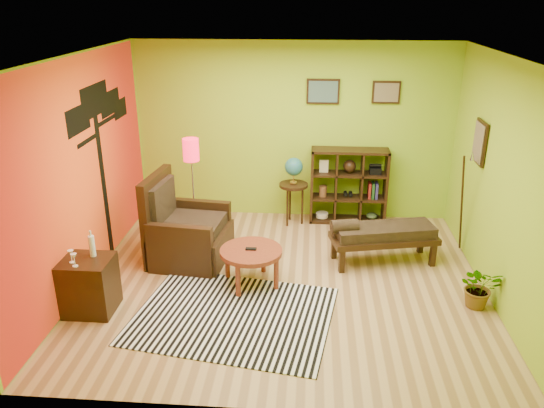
# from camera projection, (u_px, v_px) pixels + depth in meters

# --- Properties ---
(ground) EXTENTS (5.00, 5.00, 0.00)m
(ground) POSITION_uv_depth(u_px,v_px,m) (284.00, 282.00, 6.79)
(ground) COLOR tan
(ground) RESTS_ON ground
(room_shell) EXTENTS (5.04, 4.54, 2.82)m
(room_shell) POSITION_uv_depth(u_px,v_px,m) (278.00, 145.00, 6.14)
(room_shell) COLOR #95C224
(room_shell) RESTS_ON ground
(zebra_rug) EXTENTS (2.45, 2.04, 0.01)m
(zebra_rug) POSITION_uv_depth(u_px,v_px,m) (234.00, 315.00, 6.08)
(zebra_rug) COLOR white
(zebra_rug) RESTS_ON ground
(coffee_table) EXTENTS (0.78, 0.78, 0.50)m
(coffee_table) POSITION_uv_depth(u_px,v_px,m) (251.00, 254.00, 6.60)
(coffee_table) COLOR maroon
(coffee_table) RESTS_ON ground
(armchair) EXTENTS (1.10, 1.10, 1.21)m
(armchair) POSITION_uv_depth(u_px,v_px,m) (185.00, 235.00, 7.25)
(armchair) COLOR black
(armchair) RESTS_ON ground
(side_cabinet) EXTENTS (0.56, 0.50, 0.97)m
(side_cabinet) POSITION_uv_depth(u_px,v_px,m) (89.00, 285.00, 6.07)
(side_cabinet) COLOR black
(side_cabinet) RESTS_ON ground
(floor_lamp) EXTENTS (0.24, 0.24, 1.56)m
(floor_lamp) POSITION_uv_depth(u_px,v_px,m) (191.00, 159.00, 7.45)
(floor_lamp) COLOR silver
(floor_lamp) RESTS_ON ground
(globe_table) EXTENTS (0.45, 0.45, 1.09)m
(globe_table) POSITION_uv_depth(u_px,v_px,m) (294.00, 174.00, 8.22)
(globe_table) COLOR black
(globe_table) RESTS_ON ground
(cube_shelf) EXTENTS (1.20, 0.35, 1.20)m
(cube_shelf) POSITION_uv_depth(u_px,v_px,m) (349.00, 186.00, 8.38)
(cube_shelf) COLOR black
(cube_shelf) RESTS_ON ground
(bench) EXTENTS (1.50, 0.81, 0.66)m
(bench) POSITION_uv_depth(u_px,v_px,m) (381.00, 234.00, 7.14)
(bench) COLOR black
(bench) RESTS_ON ground
(potted_plant) EXTENTS (0.49, 0.54, 0.40)m
(potted_plant) POSITION_uv_depth(u_px,v_px,m) (479.00, 291.00, 6.19)
(potted_plant) COLOR #26661E
(potted_plant) RESTS_ON ground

